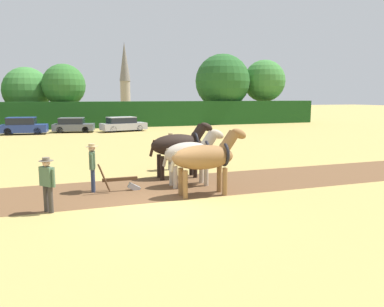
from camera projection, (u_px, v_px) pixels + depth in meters
name	position (u px, v px, depth m)	size (l,w,h in m)	color
ground_plane	(161.00, 208.00, 11.71)	(240.00, 240.00, 0.00)	#A88E4C
plowed_furrow_strip	(48.00, 197.00, 13.00)	(34.47, 3.84, 0.01)	brown
hedgerow	(84.00, 115.00, 40.95)	(58.73, 1.29, 2.91)	#194719
tree_center	(27.00, 91.00, 42.62)	(5.30, 5.30, 6.78)	brown
tree_center_right	(64.00, 85.00, 41.74)	(4.73, 4.73, 7.07)	#423323
tree_right	(222.00, 82.00, 48.69)	(7.08, 7.08, 8.93)	#423323
tree_far_right	(264.00, 81.00, 50.62)	(5.64, 5.64, 8.36)	#4C3823
church_spire	(125.00, 76.00, 79.15)	(2.29, 2.29, 14.85)	gray
draft_horse_lead_left	(206.00, 157.00, 13.06)	(2.94, 0.93, 2.41)	brown
draft_horse_lead_right	(191.00, 153.00, 14.52)	(2.60, 0.98, 2.26)	#B2A38E
draft_horse_trail_left	(179.00, 145.00, 15.95)	(2.90, 1.00, 2.42)	black
plow	(123.00, 182.00, 13.80)	(1.53, 0.47, 1.13)	#4C331E
farmer_at_plow	(92.00, 163.00, 13.58)	(0.45, 0.68, 1.77)	#28334C
farmer_beside_team	(171.00, 148.00, 17.69)	(0.50, 0.51, 1.75)	#4C4C4C
farmer_onlooker_left	(47.00, 181.00, 11.12)	(0.46, 0.53, 1.68)	#38332D
parked_car_left	(23.00, 126.00, 34.40)	(4.18, 2.16, 1.58)	navy
parked_car_center_left	(73.00, 125.00, 36.45)	(4.11, 2.55, 1.43)	#565B66
parked_car_center	(123.00, 124.00, 37.39)	(4.70, 2.69, 1.45)	#A8A8B2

